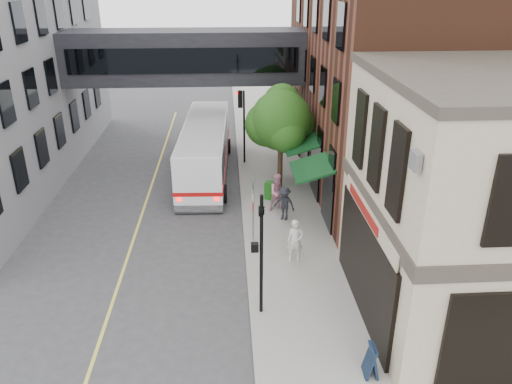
{
  "coord_description": "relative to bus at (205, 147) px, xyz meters",
  "views": [
    {
      "loc": [
        -0.64,
        -12.33,
        11.15
      ],
      "look_at": [
        0.41,
        5.08,
        3.38
      ],
      "focal_mm": 35.0,
      "sensor_mm": 36.0,
      "label": 1
    }
  ],
  "objects": [
    {
      "name": "ground",
      "position": [
        1.94,
        -15.58,
        -1.68
      ],
      "size": [
        120.0,
        120.0,
        0.0
      ],
      "primitive_type": "plane",
      "color": "#38383A",
      "rests_on": "ground"
    },
    {
      "name": "sidewalk_main",
      "position": [
        3.94,
        -1.58,
        -1.61
      ],
      "size": [
        4.0,
        60.0,
        0.15
      ],
      "primitive_type": "cube",
      "color": "gray",
      "rests_on": "ground"
    },
    {
      "name": "brick_building",
      "position": [
        11.92,
        -0.59,
        5.3
      ],
      "size": [
        13.76,
        18.0,
        14.0
      ],
      "color": "#492516",
      "rests_on": "ground"
    },
    {
      "name": "skyway_bridge",
      "position": [
        -1.06,
        2.42,
        4.82
      ],
      "size": [
        14.0,
        3.18,
        3.0
      ],
      "color": "black",
      "rests_on": "ground"
    },
    {
      "name": "traffic_signal_near",
      "position": [
        2.31,
        -13.58,
        1.3
      ],
      "size": [
        0.44,
        0.22,
        4.6
      ],
      "color": "black",
      "rests_on": "sidewalk_main"
    },
    {
      "name": "traffic_signal_far",
      "position": [
        2.2,
        1.42,
        1.65
      ],
      "size": [
        0.53,
        0.28,
        4.5
      ],
      "color": "black",
      "rests_on": "sidewalk_main"
    },
    {
      "name": "street_sign_pole",
      "position": [
        2.34,
        -8.58,
        0.25
      ],
      "size": [
        0.08,
        0.75,
        3.0
      ],
      "color": "gray",
      "rests_on": "sidewalk_main"
    },
    {
      "name": "street_tree",
      "position": [
        4.14,
        -2.37,
        2.23
      ],
      "size": [
        3.8,
        3.2,
        5.6
      ],
      "color": "#382619",
      "rests_on": "sidewalk_main"
    },
    {
      "name": "lane_marking",
      "position": [
        -3.06,
        -5.58,
        -1.68
      ],
      "size": [
        0.12,
        40.0,
        0.01
      ],
      "primitive_type": "cube",
      "color": "#D8CC4C",
      "rests_on": "ground"
    },
    {
      "name": "bus",
      "position": [
        0.0,
        0.0,
        0.0
      ],
      "size": [
        3.04,
        11.25,
        3.0
      ],
      "color": "white",
      "rests_on": "ground"
    },
    {
      "name": "pedestrian_a",
      "position": [
        3.97,
        -10.3,
        -0.61
      ],
      "size": [
        0.68,
        0.46,
        1.84
      ],
      "primitive_type": "imported",
      "rotation": [
        0.0,
        0.0,
        -0.03
      ],
      "color": "silver",
      "rests_on": "sidewalk_main"
    },
    {
      "name": "pedestrian_b",
      "position": [
        3.75,
        -5.47,
        -0.58
      ],
      "size": [
        1.04,
        0.87,
        1.9
      ],
      "primitive_type": "imported",
      "rotation": [
        0.0,
        0.0,
        0.18
      ],
      "color": "pink",
      "rests_on": "sidewalk_main"
    },
    {
      "name": "pedestrian_c",
      "position": [
        3.94,
        -6.57,
        -0.69
      ],
      "size": [
        1.26,
        1.1,
        1.69
      ],
      "primitive_type": "imported",
      "rotation": [
        0.0,
        0.0,
        -0.54
      ],
      "color": "black",
      "rests_on": "sidewalk_main"
    },
    {
      "name": "newspaper_box",
      "position": [
        3.46,
        -4.15,
        -1.05
      ],
      "size": [
        0.61,
        0.58,
        0.96
      ],
      "primitive_type": "cube",
      "rotation": [
        0.0,
        0.0,
        -0.41
      ],
      "color": "#175C15",
      "rests_on": "sidewalk_main"
    },
    {
      "name": "sandwich_board",
      "position": [
        5.37,
        -16.78,
        -1.01
      ],
      "size": [
        0.4,
        0.6,
        1.04
      ],
      "primitive_type": "cube",
      "rotation": [
        0.0,
        0.0,
        -0.03
      ],
      "color": "#101D31",
      "rests_on": "sidewalk_main"
    }
  ]
}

